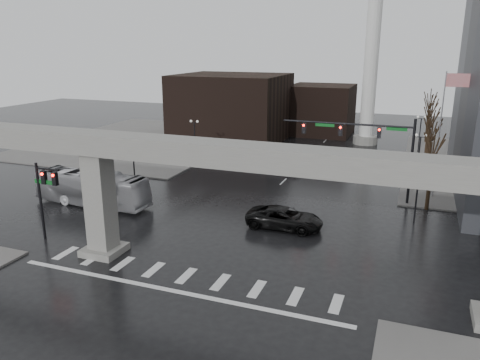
{
  "coord_description": "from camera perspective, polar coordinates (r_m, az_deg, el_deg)",
  "views": [
    {
      "loc": [
        12.83,
        -25.14,
        14.25
      ],
      "look_at": [
        0.9,
        6.39,
        4.5
      ],
      "focal_mm": 35.0,
      "sensor_mm": 36.0,
      "label": 1
    }
  ],
  "objects": [
    {
      "name": "tree_right_0",
      "position": [
        44.69,
        22.17,
        0.04
      ],
      "size": [
        1.09,
        1.58,
        7.5
      ],
      "color": "black",
      "rests_on": "ground"
    },
    {
      "name": "city_bus",
      "position": [
        45.08,
        -17.61,
        -0.97
      ],
      "size": [
        11.5,
        3.18,
        3.17
      ],
      "primitive_type": "imported",
      "rotation": [
        0.0,
        0.0,
        1.52
      ],
      "color": "#9F9EA3",
      "rests_on": "ground"
    },
    {
      "name": "signal_left_pole",
      "position": [
        37.29,
        -22.69,
        -1.0
      ],
      "size": [
        2.3,
        0.3,
        6.0
      ],
      "color": "black",
      "rests_on": "ground"
    },
    {
      "name": "lamp_left_2",
      "position": [
        72.92,
        -0.68,
        7.63
      ],
      "size": [
        1.22,
        0.32,
        5.11
      ],
      "color": "black",
      "rests_on": "ground"
    },
    {
      "name": "tree_right_1",
      "position": [
        52.44,
        22.08,
        2.37
      ],
      "size": [
        1.09,
        1.61,
        7.67
      ],
      "color": "black",
      "rests_on": "ground"
    },
    {
      "name": "lamp_left_0",
      "position": [
        48.39,
        -12.88,
        2.85
      ],
      "size": [
        1.22,
        0.32,
        5.11
      ],
      "color": "black",
      "rests_on": "ground"
    },
    {
      "name": "building_far_mid",
      "position": [
        79.22,
        9.87,
        8.46
      ],
      "size": [
        10.0,
        10.0,
        8.0
      ],
      "primitive_type": "cube",
      "color": "black",
      "rests_on": "ground"
    },
    {
      "name": "lamp_right_1",
      "position": [
        54.23,
        21.04,
        3.58
      ],
      "size": [
        1.22,
        0.32,
        5.11
      ],
      "color": "black",
      "rests_on": "ground"
    },
    {
      "name": "tree_right_2",
      "position": [
        60.26,
        22.01,
        4.1
      ],
      "size": [
        1.1,
        1.63,
        7.85
      ],
      "color": "black",
      "rests_on": "ground"
    },
    {
      "name": "sidewalk_nw",
      "position": [
        73.81,
        -11.51,
        4.73
      ],
      "size": [
        28.0,
        36.0,
        0.15
      ],
      "primitive_type": "cube",
      "color": "#63615F",
      "rests_on": "ground"
    },
    {
      "name": "far_car",
      "position": [
        55.63,
        6.84,
        2.02
      ],
      "size": [
        2.64,
        4.97,
        1.61
      ],
      "primitive_type": "imported",
      "rotation": [
        0.0,
        0.0,
        -0.16
      ],
      "color": "black",
      "rests_on": "ground"
    },
    {
      "name": "lamp_left_1",
      "position": [
        60.28,
        -5.57,
        5.75
      ],
      "size": [
        1.22,
        0.32,
        5.11
      ],
      "color": "black",
      "rests_on": "ground"
    },
    {
      "name": "pickup_truck",
      "position": [
        37.89,
        5.45,
        -4.65
      ],
      "size": [
        6.14,
        2.84,
        1.71
      ],
      "primitive_type": "imported",
      "rotation": [
        0.0,
        0.0,
        1.57
      ],
      "color": "black",
      "rests_on": "ground"
    },
    {
      "name": "elevated_guideway",
      "position": [
        28.64,
        -3.85,
        1.18
      ],
      "size": [
        48.0,
        2.6,
        8.7
      ],
      "color": "gray",
      "rests_on": "ground"
    },
    {
      "name": "flagpole_assembly",
      "position": [
        47.68,
        23.64,
        6.68
      ],
      "size": [
        2.06,
        0.12,
        12.0
      ],
      "color": "silver",
      "rests_on": "ground"
    },
    {
      "name": "signal_mast_arm",
      "position": [
        44.91,
        15.5,
        4.73
      ],
      "size": [
        12.12,
        0.43,
        8.0
      ],
      "color": "black",
      "rests_on": "ground"
    },
    {
      "name": "tree_right_3",
      "position": [
        68.12,
        21.96,
        5.43
      ],
      "size": [
        1.11,
        1.66,
        8.02
      ],
      "color": "black",
      "rests_on": "ground"
    },
    {
      "name": "smokestack",
      "position": [
        71.48,
        15.78,
        14.82
      ],
      "size": [
        3.6,
        3.6,
        30.0
      ],
      "color": "silver",
      "rests_on": "ground"
    },
    {
      "name": "lamp_right_2",
      "position": [
        68.01,
        21.13,
        5.93
      ],
      "size": [
        1.22,
        0.32,
        5.11
      ],
      "color": "black",
      "rests_on": "ground"
    },
    {
      "name": "building_far_left",
      "position": [
        72.9,
        -1.06,
        8.83
      ],
      "size": [
        16.0,
        14.0,
        10.0
      ],
      "primitive_type": "cube",
      "color": "black",
      "rests_on": "ground"
    },
    {
      "name": "tree_right_4",
      "position": [
        76.01,
        21.92,
        6.49
      ],
      "size": [
        1.12,
        1.69,
        8.19
      ],
      "color": "black",
      "rests_on": "ground"
    },
    {
      "name": "ground",
      "position": [
        31.62,
        -5.73,
        -10.74
      ],
      "size": [
        160.0,
        160.0,
        0.0
      ],
      "primitive_type": "plane",
      "color": "black",
      "rests_on": "ground"
    },
    {
      "name": "lamp_right_0",
      "position": [
        40.61,
        20.89,
        -0.35
      ],
      "size": [
        1.22,
        0.32,
        5.11
      ],
      "color": "black",
      "rests_on": "ground"
    }
  ]
}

